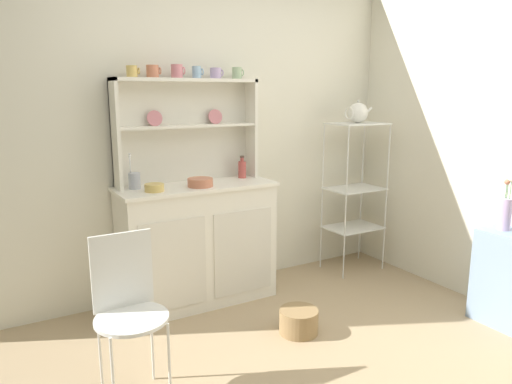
# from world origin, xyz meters

# --- Properties ---
(wall_back) EXTENTS (3.84, 0.05, 2.50)m
(wall_back) POSITION_xyz_m (0.00, 1.62, 1.25)
(wall_back) COLOR silver
(wall_back) RESTS_ON ground
(hutch_cabinet) EXTENTS (1.13, 0.45, 0.89)m
(hutch_cabinet) POSITION_xyz_m (-0.21, 1.37, 0.45)
(hutch_cabinet) COLOR white
(hutch_cabinet) RESTS_ON ground
(hutch_shelf_unit) EXTENTS (1.06, 0.18, 0.74)m
(hutch_shelf_unit) POSITION_xyz_m (-0.21, 1.53, 1.32)
(hutch_shelf_unit) COLOR silver
(hutch_shelf_unit) RESTS_ON hutch_cabinet
(bakers_rack) EXTENTS (0.47, 0.33, 1.28)m
(bakers_rack) POSITION_xyz_m (1.23, 1.31, 0.80)
(bakers_rack) COLOR silver
(bakers_rack) RESTS_ON ground
(wire_chair) EXTENTS (0.36, 0.36, 0.85)m
(wire_chair) POSITION_xyz_m (-0.95, 0.49, 0.52)
(wire_chair) COLOR white
(wire_chair) RESTS_ON ground
(floor_basket) EXTENTS (0.25, 0.25, 0.16)m
(floor_basket) POSITION_xyz_m (0.16, 0.59, 0.08)
(floor_basket) COLOR #93754C
(floor_basket) RESTS_ON ground
(cup_gold_0) EXTENTS (0.09, 0.07, 0.08)m
(cup_gold_0) POSITION_xyz_m (-0.59, 1.49, 1.67)
(cup_gold_0) COLOR #DBB760
(cup_gold_0) RESTS_ON hutch_shelf_unit
(cup_terracotta_1) EXTENTS (0.10, 0.08, 0.08)m
(cup_terracotta_1) POSITION_xyz_m (-0.45, 1.49, 1.67)
(cup_terracotta_1) COLOR #C67556
(cup_terracotta_1) RESTS_ON hutch_shelf_unit
(cup_rose_2) EXTENTS (0.09, 0.08, 0.09)m
(cup_rose_2) POSITION_xyz_m (-0.28, 1.49, 1.68)
(cup_rose_2) COLOR #D17A84
(cup_rose_2) RESTS_ON hutch_shelf_unit
(cup_sky_3) EXTENTS (0.08, 0.06, 0.08)m
(cup_sky_3) POSITION_xyz_m (-0.13, 1.49, 1.67)
(cup_sky_3) COLOR #8EB2D1
(cup_sky_3) RESTS_ON hutch_shelf_unit
(cup_lilac_4) EXTENTS (0.10, 0.08, 0.08)m
(cup_lilac_4) POSITION_xyz_m (0.02, 1.49, 1.67)
(cup_lilac_4) COLOR #B79ECC
(cup_lilac_4) RESTS_ON hutch_shelf_unit
(cup_sage_5) EXTENTS (0.09, 0.07, 0.09)m
(cup_sage_5) POSITION_xyz_m (0.19, 1.49, 1.67)
(cup_sage_5) COLOR #9EB78E
(cup_sage_5) RESTS_ON hutch_shelf_unit
(bowl_mixing_large) EXTENTS (0.13, 0.13, 0.05)m
(bowl_mixing_large) POSITION_xyz_m (-0.54, 1.29, 0.91)
(bowl_mixing_large) COLOR #DBB760
(bowl_mixing_large) RESTS_ON hutch_cabinet
(bowl_floral_medium) EXTENTS (0.18, 0.18, 0.06)m
(bowl_floral_medium) POSITION_xyz_m (-0.21, 1.29, 0.92)
(bowl_floral_medium) COLOR #C67556
(bowl_floral_medium) RESTS_ON hutch_cabinet
(jam_bottle) EXTENTS (0.06, 0.06, 0.17)m
(jam_bottle) POSITION_xyz_m (0.21, 1.45, 0.96)
(jam_bottle) COLOR #B74C47
(jam_bottle) RESTS_ON hutch_cabinet
(utensil_jar) EXTENTS (0.08, 0.08, 0.24)m
(utensil_jar) POSITION_xyz_m (-0.63, 1.45, 0.94)
(utensil_jar) COLOR #B2B7C6
(utensil_jar) RESTS_ON hutch_cabinet
(porcelain_teapot) EXTENTS (0.26, 0.17, 0.19)m
(porcelain_teapot) POSITION_xyz_m (1.23, 1.31, 1.37)
(porcelain_teapot) COLOR white
(porcelain_teapot) RESTS_ON bakers_rack
(flower_vase) EXTENTS (0.08, 0.08, 0.36)m
(flower_vase) POSITION_xyz_m (1.44, 0.08, 0.76)
(flower_vase) COLOR #B79ECC
(flower_vase) RESTS_ON side_shelf_blue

